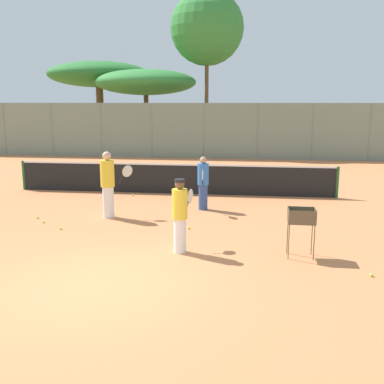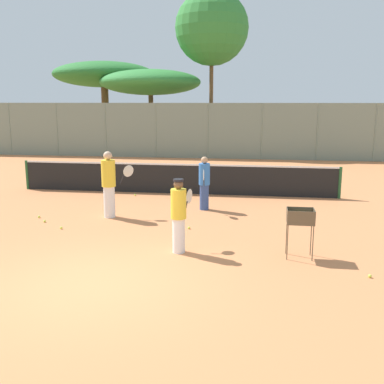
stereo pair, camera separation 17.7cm
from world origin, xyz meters
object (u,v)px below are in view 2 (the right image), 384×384
at_px(tennis_net, 176,178).
at_px(player_yellow_shirt, 109,184).
at_px(player_white_outfit, 204,183).
at_px(player_red_cap, 179,215).
at_px(ball_cart, 300,220).
at_px(parked_car, 296,141).

height_order(tennis_net, player_yellow_shirt, player_yellow_shirt).
xyz_separation_m(player_white_outfit, player_red_cap, (-0.07, -3.95, 0.01)).
height_order(player_white_outfit, player_red_cap, player_red_cap).
relative_size(player_red_cap, ball_cart, 1.55).
bearing_deg(ball_cart, player_white_outfit, 122.18).
xyz_separation_m(player_red_cap, ball_cart, (2.54, 0.03, -0.04)).
height_order(player_white_outfit, parked_car, player_white_outfit).
height_order(player_white_outfit, player_yellow_shirt, player_yellow_shirt).
xyz_separation_m(tennis_net, ball_cart, (3.76, -6.16, 0.24)).
xyz_separation_m(player_white_outfit, player_yellow_shirt, (-2.52, -1.28, 0.13)).
xyz_separation_m(player_yellow_shirt, parked_car, (6.48, 18.17, -0.30)).
height_order(player_red_cap, parked_car, player_red_cap).
distance_m(player_red_cap, ball_cart, 2.54).
xyz_separation_m(tennis_net, player_white_outfit, (1.29, -2.24, 0.27)).
bearing_deg(player_red_cap, ball_cart, -71.61).
distance_m(player_white_outfit, player_red_cap, 3.95).
bearing_deg(player_white_outfit, tennis_net, -154.77).
height_order(tennis_net, player_red_cap, player_red_cap).
distance_m(tennis_net, player_yellow_shirt, 3.75).
bearing_deg(ball_cart, player_red_cap, -179.23).
distance_m(player_white_outfit, parked_car, 17.35).
relative_size(player_yellow_shirt, parked_car, 0.44).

